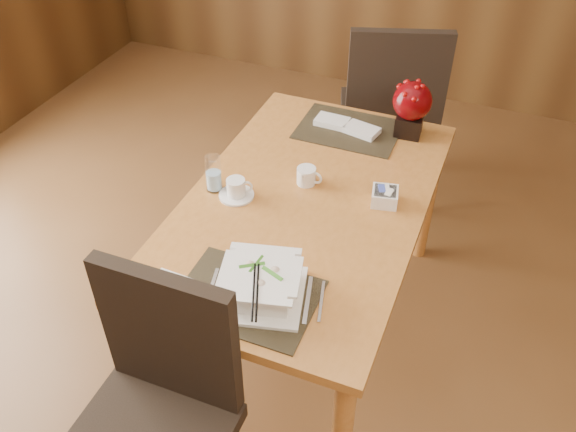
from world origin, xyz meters
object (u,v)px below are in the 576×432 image
at_px(sugar_caddy, 385,197).
at_px(near_chair, 156,405).
at_px(dining_table, 306,219).
at_px(soup_setting, 261,285).
at_px(coffee_cup, 236,189).
at_px(berry_decor, 412,106).
at_px(bread_plate, 168,288).
at_px(creamer_jug, 306,176).
at_px(water_glass, 213,174).
at_px(far_chair, 391,108).

distance_m(sugar_caddy, near_chair, 1.12).
relative_size(dining_table, soup_setting, 4.49).
relative_size(soup_setting, coffee_cup, 2.41).
height_order(dining_table, soup_setting, soup_setting).
bearing_deg(berry_decor, coffee_cup, -126.65).
xyz_separation_m(soup_setting, bread_plate, (-0.30, -0.09, -0.05)).
height_order(soup_setting, bread_plate, soup_setting).
height_order(creamer_jug, bread_plate, creamer_jug).
relative_size(sugar_caddy, near_chair, 0.10).
height_order(soup_setting, berry_decor, berry_decor).
height_order(coffee_cup, water_glass, water_glass).
bearing_deg(near_chair, bread_plate, 109.96).
height_order(soup_setting, far_chair, far_chair).
bearing_deg(near_chair, water_glass, 104.07).
height_order(dining_table, berry_decor, berry_decor).
bearing_deg(sugar_caddy, far_chair, 102.07).
bearing_deg(bread_plate, far_chair, 78.57).
bearing_deg(coffee_cup, bread_plate, -89.53).
height_order(sugar_caddy, bread_plate, sugar_caddy).
relative_size(coffee_cup, creamer_jug, 1.40).
height_order(coffee_cup, near_chair, near_chair).
distance_m(creamer_jug, berry_decor, 0.60).
distance_m(berry_decor, near_chair, 1.62).
bearing_deg(far_chair, near_chair, 65.26).
bearing_deg(soup_setting, bread_plate, -178.13).
height_order(water_glass, bread_plate, water_glass).
bearing_deg(sugar_caddy, creamer_jug, 178.78).
bearing_deg(bread_plate, near_chair, -69.83).
xyz_separation_m(coffee_cup, bread_plate, (0.00, -0.54, -0.03)).
relative_size(water_glass, sugar_caddy, 1.53).
height_order(water_glass, far_chair, far_chair).
bearing_deg(sugar_caddy, coffee_cup, -162.24).
bearing_deg(water_glass, far_chair, 68.54).
bearing_deg(far_chair, berry_decor, 93.69).
bearing_deg(water_glass, bread_plate, -79.11).
xyz_separation_m(creamer_jug, bread_plate, (-0.22, -0.72, -0.03)).
height_order(soup_setting, sugar_caddy, soup_setting).
relative_size(dining_table, bread_plate, 10.77).
distance_m(coffee_cup, far_chair, 1.20).
bearing_deg(soup_setting, water_glass, 117.26).
xyz_separation_m(water_glass, berry_decor, (0.62, 0.69, 0.07)).
relative_size(water_glass, creamer_jug, 1.52).
xyz_separation_m(near_chair, far_chair, (0.23, 1.97, 0.04)).
distance_m(soup_setting, far_chair, 1.60).
xyz_separation_m(soup_setting, berry_decor, (0.21, 1.15, 0.09)).
height_order(water_glass, creamer_jug, water_glass).
bearing_deg(near_chair, coffee_cup, 97.61).
bearing_deg(creamer_jug, far_chair, 87.78).
relative_size(sugar_caddy, far_chair, 0.09).
bearing_deg(creamer_jug, sugar_caddy, 3.66).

